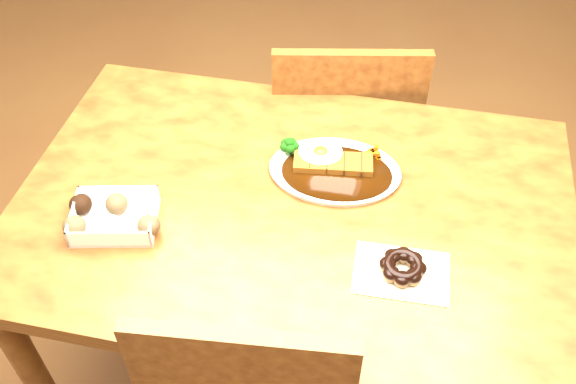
% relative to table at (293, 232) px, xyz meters
% --- Properties ---
extents(ground, '(6.00, 6.00, 0.00)m').
position_rel_table_xyz_m(ground, '(0.00, 0.00, -0.65)').
color(ground, brown).
rests_on(ground, ground).
extents(table, '(1.20, 0.80, 0.75)m').
position_rel_table_xyz_m(table, '(0.00, 0.00, 0.00)').
color(table, '#4B220F').
rests_on(table, ground).
extents(chair_far, '(0.49, 0.49, 0.87)m').
position_rel_table_xyz_m(chair_far, '(0.04, 0.54, -0.17)').
color(chair_far, '#4B220F').
rests_on(chair_far, ground).
extents(katsu_curry_plate, '(0.30, 0.22, 0.06)m').
position_rel_table_xyz_m(katsu_curry_plate, '(0.07, 0.11, 0.11)').
color(katsu_curry_plate, white).
rests_on(katsu_curry_plate, table).
extents(donut_box, '(0.21, 0.17, 0.05)m').
position_rel_table_xyz_m(donut_box, '(-0.35, -0.14, 0.12)').
color(donut_box, white).
rests_on(donut_box, table).
extents(pon_de_ring, '(0.19, 0.14, 0.04)m').
position_rel_table_xyz_m(pon_de_ring, '(0.25, -0.14, 0.12)').
color(pon_de_ring, silver).
rests_on(pon_de_ring, table).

